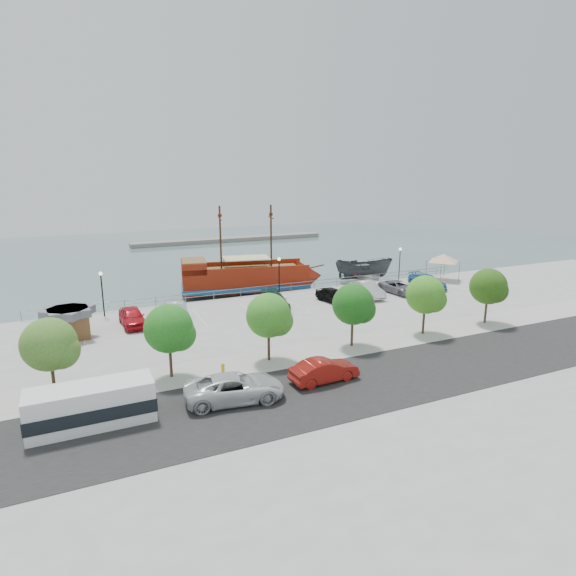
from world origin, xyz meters
name	(u,v)px	position (x,y,z in m)	size (l,w,h in m)	color
ground	(306,321)	(0.00, 0.00, -1.00)	(160.00, 160.00, 0.00)	#41585A
land_slab	(464,413)	(0.00, -21.00, -0.60)	(100.00, 58.00, 1.20)	gray
street	(411,372)	(0.00, -16.00, 0.01)	(100.00, 8.00, 0.04)	black
sidewalk	(362,344)	(0.00, -10.00, 0.01)	(100.00, 4.00, 0.05)	#A3A099
seawall_railing	(275,289)	(0.00, 7.80, 0.53)	(50.00, 0.06, 1.00)	slate
far_shore	(230,239)	(10.00, 55.00, -0.60)	(40.00, 3.00, 0.80)	gray
pirate_ship	(255,278)	(-0.49, 12.54, 0.83)	(17.59, 7.77, 10.92)	maroon
patrol_boat	(364,271)	(14.56, 12.09, 0.44)	(2.80, 7.46, 2.89)	#3C4144
speedboat	(366,276)	(14.99, 12.06, -0.29)	(4.89, 6.84, 1.42)	silver
dock_west	(145,312)	(-13.93, 9.20, -0.82)	(6.40, 1.83, 0.37)	slate
dock_mid	(334,290)	(8.43, 9.20, -0.80)	(6.90, 1.97, 0.39)	#71675D
dock_east	(386,284)	(16.13, 9.20, -0.79)	(7.36, 2.10, 0.42)	gray
shed	(69,322)	(-21.00, 1.22, 1.35)	(3.46, 3.46, 2.53)	brown
canopy_tent	(444,254)	(21.74, 5.29, 3.29)	(4.79, 4.79, 3.78)	slate
street_van	(235,388)	(-12.22, -14.94, 0.83)	(2.75, 5.96, 1.66)	silver
street_sedan	(324,370)	(-6.08, -14.78, 0.76)	(1.60, 4.60, 1.52)	maroon
shuttle_bus	(91,406)	(-20.10, -14.50, 1.12)	(6.55, 2.34, 2.30)	white
fire_hydrant	(223,368)	(-11.69, -10.80, 0.39)	(0.25, 0.25, 0.72)	#DCB90B
lamp_post_left	(102,286)	(-18.00, 6.50, 2.94)	(0.36, 0.36, 4.28)	black
lamp_post_mid	(279,270)	(0.00, 6.50, 2.94)	(0.36, 0.36, 4.28)	black
lamp_post_right	(400,259)	(16.00, 6.50, 2.94)	(0.36, 0.36, 4.28)	black
tree_a	(52,346)	(-21.85, -10.07, 3.30)	(3.30, 3.20, 5.00)	#473321
tree_b	(171,330)	(-14.85, -10.07, 3.30)	(3.30, 3.20, 5.00)	#473321
tree_c	(271,317)	(-7.85, -10.07, 3.30)	(3.30, 3.20, 5.00)	#473321
tree_d	(355,306)	(-0.85, -10.07, 3.30)	(3.30, 3.20, 5.00)	#473321
tree_e	(427,296)	(6.15, -10.07, 3.30)	(3.30, 3.20, 5.00)	#473321
tree_f	(490,288)	(13.15, -10.07, 3.30)	(3.30, 3.20, 5.00)	#473321
parked_car_a	(132,317)	(-15.93, 2.43, 0.81)	(1.92, 4.77, 1.63)	#B5101A
parked_car_b	(177,312)	(-12.01, 2.44, 0.79)	(1.67, 4.78, 1.57)	#ACB0B6
parked_car_d	(275,301)	(-2.21, 2.36, 0.73)	(2.04, 5.02, 1.46)	#13361C
parked_car_e	(333,295)	(4.09, 1.85, 0.75)	(1.77, 4.40, 1.50)	black
parked_car_f	(367,289)	(8.55, 2.19, 0.83)	(1.75, 5.03, 1.66)	beige
parked_car_g	(399,287)	(12.61, 2.06, 0.69)	(2.28, 4.93, 1.37)	slate
parked_car_h	(427,281)	(17.20, 2.73, 0.77)	(2.15, 5.28, 1.53)	teal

